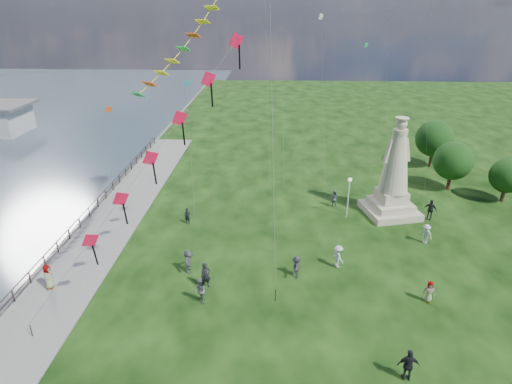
# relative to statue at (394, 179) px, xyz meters

# --- Properties ---
(waterfront) EXTENTS (200.00, 200.00, 1.51)m
(waterfront) POSITION_rel_statue_xyz_m (-26.11, -7.18, -3.45)
(waterfront) COLOR #303C48
(waterfront) RESTS_ON ground
(statue) EXTENTS (5.34, 5.34, 8.96)m
(statue) POSITION_rel_statue_xyz_m (0.00, 0.00, 0.00)
(statue) COLOR beige
(statue) RESTS_ON ground
(lamppost) EXTENTS (0.35, 0.35, 3.83)m
(lamppost) POSITION_rel_statue_xyz_m (-4.03, -0.96, -0.62)
(lamppost) COLOR silver
(lamppost) RESTS_ON ground
(tree_row) EXTENTS (7.79, 13.36, 5.55)m
(tree_row) POSITION_rel_statue_xyz_m (8.43, 8.36, -0.21)
(tree_row) COLOR #382314
(tree_row) RESTS_ON ground
(person_0) EXTENTS (0.82, 0.72, 1.89)m
(person_0) POSITION_rel_statue_xyz_m (-15.09, -11.92, -2.44)
(person_0) COLOR black
(person_0) RESTS_ON ground
(person_1) EXTENTS (0.82, 1.00, 1.78)m
(person_1) POSITION_rel_statue_xyz_m (-15.22, -13.56, -2.49)
(person_1) COLOR #595960
(person_1) RESTS_ON ground
(person_2) EXTENTS (1.04, 1.27, 1.75)m
(person_2) POSITION_rel_statue_xyz_m (-5.86, -8.98, -2.51)
(person_2) COLOR silver
(person_2) RESTS_ON ground
(person_3) EXTENTS (1.14, 0.62, 1.90)m
(person_3) POSITION_rel_statue_xyz_m (-3.62, -19.18, -2.44)
(person_3) COLOR black
(person_3) RESTS_ON ground
(person_4) EXTENTS (0.80, 0.56, 1.51)m
(person_4) POSITION_rel_statue_xyz_m (-0.53, -12.74, -2.63)
(person_4) COLOR #595960
(person_4) RESTS_ON ground
(person_5) EXTENTS (0.79, 1.65, 1.74)m
(person_5) POSITION_rel_statue_xyz_m (-16.65, -10.08, -2.52)
(person_5) COLOR #595960
(person_5) RESTS_ON ground
(person_6) EXTENTS (0.60, 0.46, 1.47)m
(person_6) POSITION_rel_statue_xyz_m (-18.13, -2.85, -2.65)
(person_6) COLOR black
(person_6) RESTS_ON ground
(person_7) EXTENTS (0.93, 0.78, 1.63)m
(person_7) POSITION_rel_statue_xyz_m (-4.93, 1.30, -2.57)
(person_7) COLOR #595960
(person_7) RESTS_ON ground
(person_8) EXTENTS (1.11, 1.16, 1.64)m
(person_8) POSITION_rel_statue_xyz_m (1.61, -5.22, -2.57)
(person_8) COLOR silver
(person_8) RESTS_ON ground
(person_9) EXTENTS (1.24, 1.09, 1.89)m
(person_9) POSITION_rel_statue_xyz_m (3.26, -1.00, -2.44)
(person_9) COLOR black
(person_9) RESTS_ON ground
(person_10) EXTENTS (0.53, 0.86, 1.76)m
(person_10) POSITION_rel_statue_xyz_m (-25.59, -12.61, -2.51)
(person_10) COLOR #595960
(person_10) RESTS_ON ground
(person_11) EXTENTS (0.70, 1.55, 1.65)m
(person_11) POSITION_rel_statue_xyz_m (-8.95, -10.30, -2.56)
(person_11) COLOR #595960
(person_11) RESTS_ON ground
(red_kite_train) EXTENTS (11.76, 9.35, 16.11)m
(red_kite_train) POSITION_rel_statue_xyz_m (-17.29, -11.57, 6.59)
(red_kite_train) COLOR black
(red_kite_train) RESTS_ON ground
(small_kites) EXTENTS (29.94, 16.89, 28.21)m
(small_kites) POSITION_rel_statue_xyz_m (-8.26, 7.33, 10.97)
(small_kites) COLOR teal
(small_kites) RESTS_ON ground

